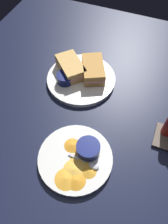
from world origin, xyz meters
TOP-DOWN VIEW (x-y plane):
  - ground_plane at (0.00, 0.00)cm, footprint 110.00×110.00cm
  - plate_sandwich_main at (-3.83, -4.40)cm, footprint 25.87×25.87cm
  - sandwich_half_near at (-7.25, -0.88)cm, footprint 15.02×12.56cm
  - sandwich_half_far at (-5.17, -9.13)cm, footprint 14.48×14.65cm
  - ramekin_dark_sauce at (-0.47, -9.16)cm, footprint 6.25×6.25cm
  - spoon_by_dark_ramekin at (-2.03, -4.21)cm, footprint 4.39×9.85cm
  - plate_chips_companion at (26.58, 6.07)cm, footprint 22.30×22.30cm
  - ramekin_light_gravy at (23.23, 8.86)cm, footprint 7.13×7.13cm
  - spoon_by_gravy_ramekin at (26.99, 10.84)cm, footprint 2.47×9.94cm
  - plantain_chip_scatter at (29.84, 7.42)cm, footprint 17.08×13.93cm

SIDE VIEW (x-z plane):
  - ground_plane at x=0.00cm, z-range -3.00..0.00cm
  - plate_sandwich_main at x=-3.83cm, z-range 0.00..1.60cm
  - plate_chips_companion at x=26.58cm, z-range 0.00..1.60cm
  - plantain_chip_scatter at x=29.84cm, z-range 1.60..2.20cm
  - spoon_by_dark_ramekin at x=-2.03cm, z-range 1.56..2.36cm
  - spoon_by_gravy_ramekin at x=26.99cm, z-range 1.56..2.36cm
  - ramekin_light_gravy at x=23.23cm, z-range 1.74..5.05cm
  - ramekin_dark_sauce at x=-0.47cm, z-range 1.74..5.07cm
  - sandwich_half_near at x=-7.25cm, z-range 1.60..6.40cm
  - sandwich_half_far at x=-5.17cm, z-range 1.60..6.40cm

